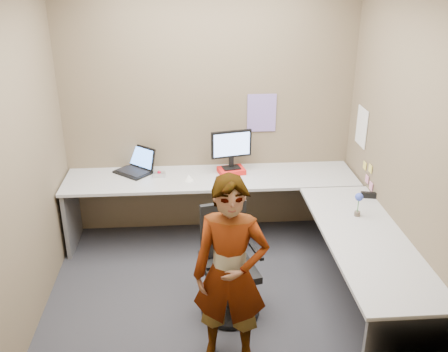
{
  "coord_description": "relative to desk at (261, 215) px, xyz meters",
  "views": [
    {
      "loc": [
        -0.21,
        -3.68,
        2.76
      ],
      "look_at": [
        0.08,
        0.25,
        1.05
      ],
      "focal_mm": 40.0,
      "sensor_mm": 36.0,
      "label": 1
    }
  ],
  "objects": [
    {
      "name": "laptop",
      "position": [
        -1.2,
        0.79,
        0.21
      ],
      "size": [
        0.46,
        0.46,
        0.26
      ],
      "rotation": [
        0.0,
        0.0,
        -0.72
      ],
      "color": "black",
      "rests_on": "desk"
    },
    {
      "name": "ground",
      "position": [
        -0.44,
        -0.39,
        -0.59
      ],
      "size": [
        3.0,
        3.0,
        0.0
      ],
      "primitive_type": "plane",
      "color": "#28272D",
      "rests_on": "ground"
    },
    {
      "name": "wall_right",
      "position": [
        1.06,
        -0.39,
        0.76
      ],
      "size": [
        0.0,
        2.7,
        2.7
      ],
      "primitive_type": "plane",
      "rotation": [
        1.57,
        0.0,
        -1.57
      ],
      "color": "brown",
      "rests_on": "ground"
    },
    {
      "name": "sticky_note_b",
      "position": [
        1.05,
        0.21,
        0.23
      ],
      "size": [
        0.01,
        0.07,
        0.07
      ],
      "primitive_type": "cube",
      "color": "pink",
      "rests_on": "wall_right"
    },
    {
      "name": "trackball_mouse",
      "position": [
        -0.96,
        0.63,
        0.17
      ],
      "size": [
        0.12,
        0.08,
        0.07
      ],
      "color": "#B7B7BC",
      "rests_on": "desk"
    },
    {
      "name": "sticky_note_c",
      "position": [
        1.05,
        0.09,
        0.21
      ],
      "size": [
        0.01,
        0.07,
        0.07
      ],
      "primitive_type": "cube",
      "color": "pink",
      "rests_on": "wall_right"
    },
    {
      "name": "calendar_purple",
      "position": [
        0.11,
        0.9,
        0.71
      ],
      "size": [
        0.3,
        0.01,
        0.4
      ],
      "primitive_type": "cube",
      "color": "#846BB7",
      "rests_on": "wall_back"
    },
    {
      "name": "origami",
      "position": [
        -0.66,
        0.52,
        0.17
      ],
      "size": [
        0.1,
        0.1,
        0.06
      ],
      "primitive_type": "cone",
      "color": "white",
      "rests_on": "desk"
    },
    {
      "name": "monitor",
      "position": [
        -0.22,
        0.69,
        0.43
      ],
      "size": [
        0.42,
        0.16,
        0.4
      ],
      "rotation": [
        0.0,
        0.0,
        0.22
      ],
      "color": "black",
      "rests_on": "paper_ream"
    },
    {
      "name": "wall_back",
      "position": [
        -0.44,
        0.91,
        0.76
      ],
      "size": [
        3.0,
        0.0,
        3.0
      ],
      "primitive_type": "plane",
      "rotation": [
        1.57,
        0.0,
        0.0
      ],
      "color": "brown",
      "rests_on": "ground"
    },
    {
      "name": "office_chair",
      "position": [
        -0.35,
        -0.59,
        -0.21
      ],
      "size": [
        0.53,
        0.5,
        0.93
      ],
      "rotation": [
        0.0,
        0.0,
        0.24
      ],
      "color": "black",
      "rests_on": "ground"
    },
    {
      "name": "person",
      "position": [
        -0.39,
        -1.14,
        0.15
      ],
      "size": [
        0.59,
        0.44,
        1.47
      ],
      "primitive_type": "imported",
      "rotation": [
        0.0,
        0.0,
        -0.19
      ],
      "color": "#999399",
      "rests_on": "ground"
    },
    {
      "name": "sticky_note_d",
      "position": [
        1.05,
        0.31,
        0.33
      ],
      "size": [
        0.01,
        0.07,
        0.07
      ],
      "primitive_type": "cube",
      "color": "#F2E059",
      "rests_on": "wall_right"
    },
    {
      "name": "flower",
      "position": [
        0.78,
        -0.35,
        0.28
      ],
      "size": [
        0.07,
        0.07,
        0.22
      ],
      "color": "brown",
      "rests_on": "desk"
    },
    {
      "name": "wall_left",
      "position": [
        -1.94,
        -0.39,
        0.76
      ],
      "size": [
        0.0,
        2.7,
        2.7
      ],
      "primitive_type": "plane",
      "rotation": [
        1.57,
        0.0,
        1.57
      ],
      "color": "brown",
      "rests_on": "ground"
    },
    {
      "name": "sticky_note_a",
      "position": [
        1.05,
        0.16,
        0.36
      ],
      "size": [
        0.01,
        0.07,
        0.07
      ],
      "primitive_type": "cube",
      "color": "#F2E059",
      "rests_on": "wall_right"
    },
    {
      "name": "stapler",
      "position": [
        1.0,
        -0.01,
        0.17
      ],
      "size": [
        0.16,
        0.07,
        0.05
      ],
      "primitive_type": "cube",
      "rotation": [
        0.0,
        0.0,
        -0.22
      ],
      "color": "black",
      "rests_on": "desk"
    },
    {
      "name": "calendar_white",
      "position": [
        1.05,
        0.51,
        0.66
      ],
      "size": [
        0.01,
        0.28,
        0.38
      ],
      "primitive_type": "cube",
      "color": "white",
      "rests_on": "wall_right"
    },
    {
      "name": "paper_ream",
      "position": [
        -0.22,
        0.67,
        0.17
      ],
      "size": [
        0.3,
        0.25,
        0.05
      ],
      "primitive_type": "cube",
      "rotation": [
        0.0,
        0.0,
        0.22
      ],
      "color": "red",
      "rests_on": "desk"
    },
    {
      "name": "desk",
      "position": [
        0.0,
        0.0,
        0.0
      ],
      "size": [
        2.98,
        2.58,
        0.73
      ],
      "color": "#ACACAC",
      "rests_on": "ground"
    }
  ]
}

